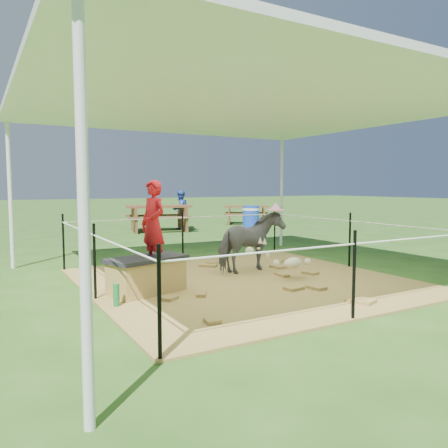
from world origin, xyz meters
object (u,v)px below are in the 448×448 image
foal (293,261)px  trash_barrel (251,219)px  pony (251,242)px  picnic_table_near (159,218)px  woman (153,217)px  picnic_table_far (246,215)px  distant_person (180,210)px  straw_bale (147,277)px  green_bottle (116,295)px

foal → trash_barrel: trash_barrel is taller
pony → picnic_table_near: pony is taller
woman → picnic_table_far: (7.06, 8.66, -0.71)m
pony → foal: size_ratio=1.18×
foal → distant_person: 8.57m
picnic_table_far → straw_bale: bearing=-97.8°
straw_bale → pony: (2.02, 0.52, 0.29)m
green_bottle → pony: (2.57, 0.97, 0.37)m
straw_bale → green_bottle: bearing=-140.7°
green_bottle → trash_barrel: (6.30, 6.66, 0.25)m
green_bottle → foal: bearing=3.4°
pony → distant_person: (2.09, 7.57, 0.13)m
foal → picnic_table_near: picnic_table_near is taller
foal → picnic_table_far: size_ratio=0.60×
woman → distant_person: (4.01, 8.09, -0.39)m
straw_bale → picnic_table_near: (3.20, 7.76, 0.17)m
distant_person → straw_bale: bearing=43.7°
straw_bale → trash_barrel: bearing=47.2°
straw_bale → picnic_table_near: size_ratio=0.49×
picnic_table_far → distant_person: bearing=-137.6°
straw_bale → picnic_table_far: 11.23m
picnic_table_near → distant_person: bearing=32.5°
trash_barrel → green_bottle: bearing=-133.4°
green_bottle → trash_barrel: size_ratio=0.33×
foal → distant_person: bearing=53.4°
picnic_table_near → pony: bearing=-86.7°
distant_person → picnic_table_far: bearing=171.2°
straw_bale → foal: foal is taller
green_bottle → foal: size_ratio=0.27×
straw_bale → picnic_table_near: picnic_table_near is taller
green_bottle → pony: bearing=20.6°
foal → distant_person: distant_person is taller
picnic_table_near → distant_person: 1.00m
straw_bale → picnic_table_far: (7.16, 8.66, 0.11)m
green_bottle → foal: 2.84m
green_bottle → distant_person: (4.66, 8.54, 0.50)m
green_bottle → picnic_table_far: size_ratio=0.16×
green_bottle → picnic_table_near: size_ratio=0.13×
green_bottle → pony: pony is taller
straw_bale → green_bottle: (-0.55, -0.45, -0.08)m
trash_barrel → distant_person: bearing=131.2°
trash_barrel → picnic_table_far: (1.40, 2.45, -0.06)m
straw_bale → distant_person: (4.11, 8.09, 0.42)m
distant_person → trash_barrel: bearing=111.8°
pony → picnic_table_far: size_ratio=0.71×
green_bottle → picnic_table_far: 11.93m
woman → trash_barrel: (5.65, 6.21, -0.64)m
pony → picnic_table_near: 7.34m
trash_barrel → distant_person: distant_person is taller
picnic_table_near → green_bottle: bearing=-102.0°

